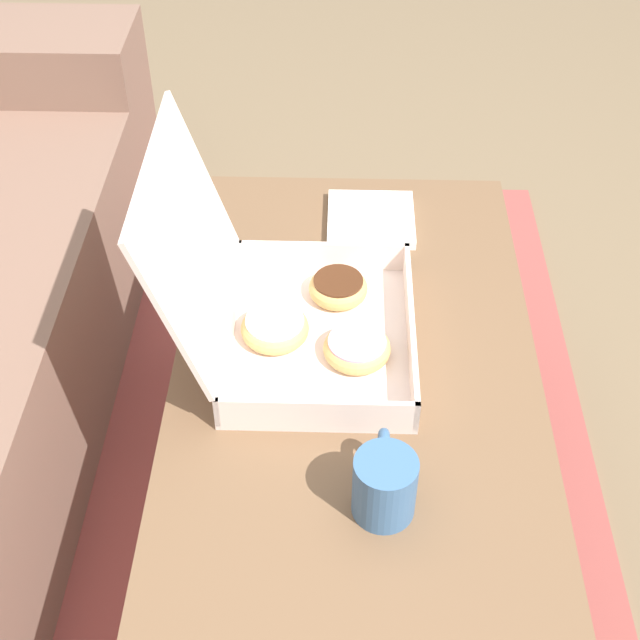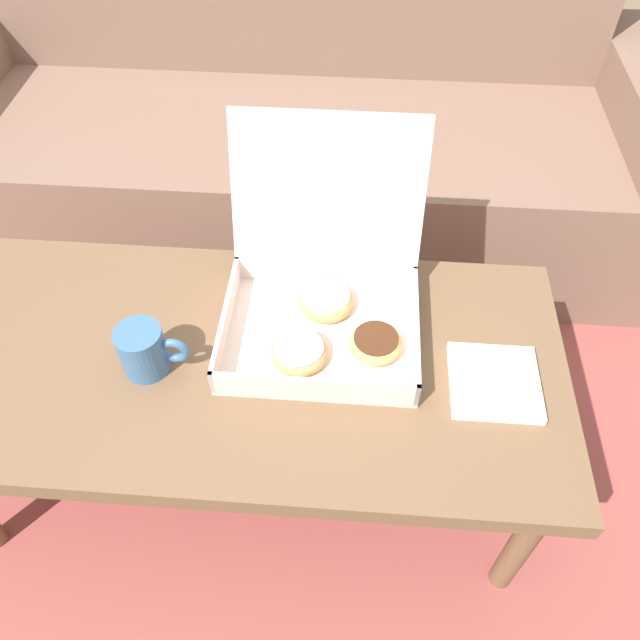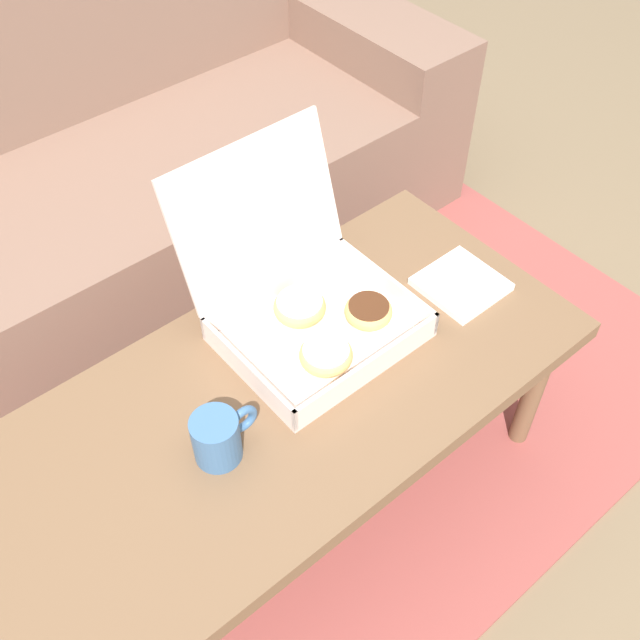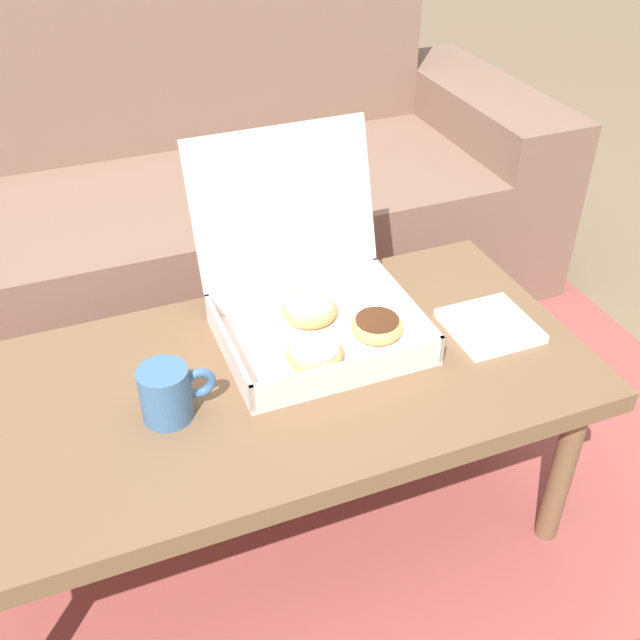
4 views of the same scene
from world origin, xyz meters
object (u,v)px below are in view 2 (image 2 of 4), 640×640
(coffee_mug, at_px, (145,350))
(coffee_table, at_px, (243,370))
(pastry_box, at_px, (326,299))
(couch, at_px, (295,131))

(coffee_mug, bearing_deg, coffee_table, 12.30)
(pastry_box, bearing_deg, coffee_mug, -156.64)
(couch, distance_m, pastry_box, 0.86)
(couch, distance_m, coffee_table, 0.93)
(couch, height_order, pastry_box, couch)
(couch, relative_size, pastry_box, 5.87)
(coffee_table, height_order, coffee_mug, coffee_mug)
(coffee_table, bearing_deg, coffee_mug, -167.70)
(couch, xyz_separation_m, coffee_table, (0.00, -0.92, 0.08))
(coffee_table, bearing_deg, pastry_box, 33.42)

